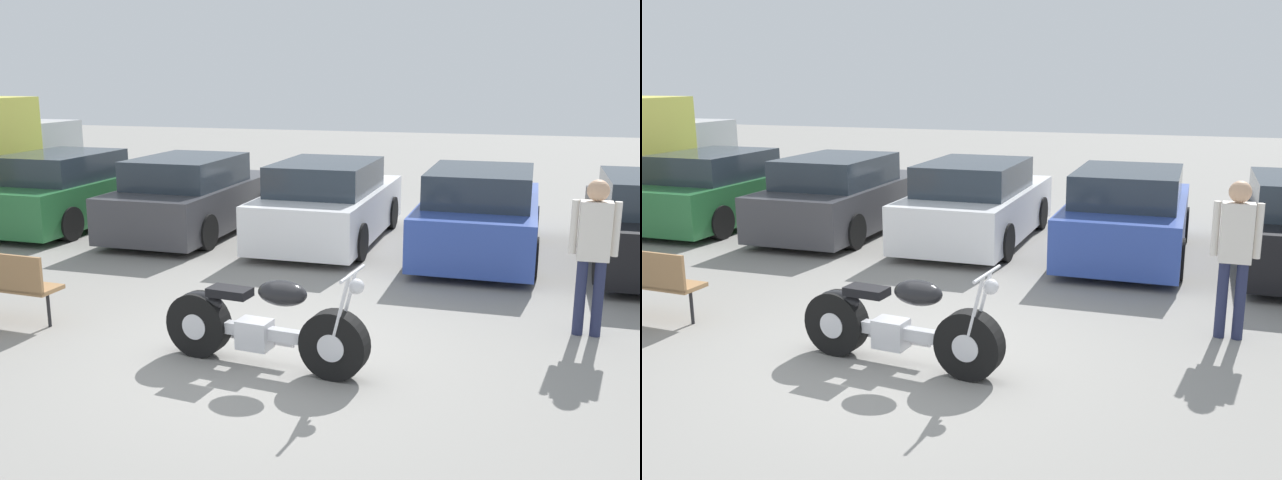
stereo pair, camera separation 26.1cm
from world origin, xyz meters
The scene contains 8 objects.
ground_plane centered at (0.00, 0.00, 0.00)m, with size 60.00×60.00×0.00m, color gray.
motorcycle centered at (0.03, -0.23, 0.43)m, with size 2.23×0.68×1.09m.
parked_car_green centered at (-6.14, 5.26, 0.66)m, with size 1.88×4.17×1.44m.
parked_car_dark_grey centered at (-3.50, 5.32, 0.66)m, with size 1.88×4.17×1.44m.
parked_car_white centered at (-0.87, 5.36, 0.66)m, with size 1.88×4.17×1.44m.
parked_car_blue centered at (1.76, 5.13, 0.66)m, with size 1.88×4.17×1.44m.
park_bench centered at (-3.39, 0.07, 0.54)m, with size 1.42×0.47×0.89m.
person_standing centered at (3.25, 1.65, 1.07)m, with size 0.52×0.24×1.79m.
Camera 1 is at (2.55, -6.57, 2.89)m, focal length 40.00 mm.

